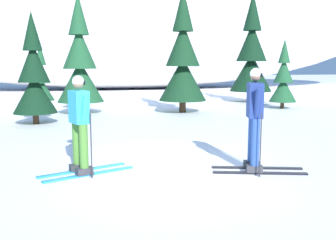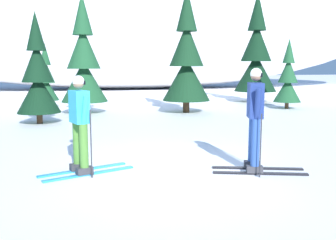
% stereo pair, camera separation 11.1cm
% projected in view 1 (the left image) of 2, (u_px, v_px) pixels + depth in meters
% --- Properties ---
extents(ground_plane, '(120.00, 120.00, 0.00)m').
position_uv_depth(ground_plane, '(173.00, 170.00, 6.96)').
color(ground_plane, white).
extents(skier_cyan_jacket, '(1.70, 0.99, 1.73)m').
position_uv_depth(skier_cyan_jacket, '(80.00, 124.00, 6.60)').
color(skier_cyan_jacket, '#2893CC').
rests_on(skier_cyan_jacket, ground).
extents(skier_navy_jacket, '(1.71, 0.91, 1.86)m').
position_uv_depth(skier_navy_jacket, '(255.00, 117.00, 6.76)').
color(skier_navy_jacket, black).
rests_on(skier_navy_jacket, ground).
extents(pine_tree_left, '(1.12, 1.12, 2.90)m').
position_uv_depth(pine_tree_left, '(41.00, 80.00, 17.32)').
color(pine_tree_left, '#47301E').
rests_on(pine_tree_left, ground).
extents(pine_tree_center_left, '(1.39, 1.39, 3.61)m').
position_uv_depth(pine_tree_center_left, '(34.00, 77.00, 12.20)').
color(pine_tree_center_left, '#47301E').
rests_on(pine_tree_center_left, ground).
extents(pine_tree_center, '(1.80, 1.80, 4.67)m').
position_uv_depth(pine_tree_center, '(80.00, 64.00, 14.80)').
color(pine_tree_center, '#47301E').
rests_on(pine_tree_center, ground).
extents(pine_tree_center_right, '(1.90, 1.90, 4.92)m').
position_uv_depth(pine_tree_center_right, '(183.00, 61.00, 15.12)').
color(pine_tree_center_right, '#47301E').
rests_on(pine_tree_center_right, ground).
extents(pine_tree_right, '(2.15, 2.15, 5.56)m').
position_uv_depth(pine_tree_right, '(251.00, 57.00, 19.50)').
color(pine_tree_right, '#47301E').
rests_on(pine_tree_right, ground).
extents(pine_tree_far_right, '(1.17, 1.17, 3.04)m').
position_uv_depth(pine_tree_far_right, '(283.00, 80.00, 16.63)').
color(pine_tree_far_right, '#47301E').
rests_on(pine_tree_far_right, ground).
extents(trail_marker_post, '(0.28, 0.07, 1.30)m').
position_uv_depth(trail_marker_post, '(77.00, 122.00, 7.79)').
color(trail_marker_post, black).
rests_on(trail_marker_post, ground).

